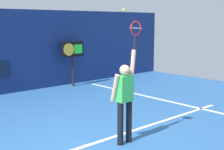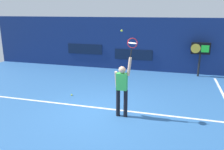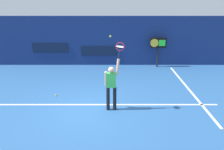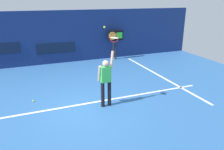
{
  "view_description": "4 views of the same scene",
  "coord_description": "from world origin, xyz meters",
  "px_view_note": "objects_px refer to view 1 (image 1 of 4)",
  "views": [
    {
      "loc": [
        -3.77,
        -4.73,
        2.56
      ],
      "look_at": [
        1.09,
        0.65,
        1.35
      ],
      "focal_mm": 51.3,
      "sensor_mm": 36.0,
      "label": 1
    },
    {
      "loc": [
        2.39,
        -6.98,
        3.37
      ],
      "look_at": [
        0.39,
        0.15,
        1.32
      ],
      "focal_mm": 37.4,
      "sensor_mm": 36.0,
      "label": 2
    },
    {
      "loc": [
        0.81,
        -8.2,
        4.07
      ],
      "look_at": [
        0.77,
        0.07,
        1.34
      ],
      "focal_mm": 37.88,
      "sensor_mm": 36.0,
      "label": 3
    },
    {
      "loc": [
        -1.7,
        -6.9,
        3.69
      ],
      "look_at": [
        1.11,
        0.16,
        1.05
      ],
      "focal_mm": 35.97,
      "sensor_mm": 36.0,
      "label": 4
    }
  ],
  "objects_px": {
    "tennis_ball": "(124,10)",
    "tennis_racket": "(136,30)",
    "scoreboard_clock": "(73,51)",
    "tennis_player": "(125,97)"
  },
  "relations": [
    {
      "from": "tennis_player",
      "to": "tennis_racket",
      "type": "xyz_separation_m",
      "value": [
        0.3,
        -0.0,
        1.38
      ]
    },
    {
      "from": "tennis_racket",
      "to": "scoreboard_clock",
      "type": "relative_size",
      "value": 0.34
    },
    {
      "from": "tennis_player",
      "to": "tennis_racket",
      "type": "distance_m",
      "value": 1.42
    },
    {
      "from": "tennis_racket",
      "to": "tennis_ball",
      "type": "bearing_deg",
      "value": 178.91
    },
    {
      "from": "tennis_racket",
      "to": "tennis_ball",
      "type": "height_order",
      "value": "tennis_ball"
    },
    {
      "from": "tennis_racket",
      "to": "tennis_ball",
      "type": "distance_m",
      "value": 0.52
    },
    {
      "from": "tennis_racket",
      "to": "scoreboard_clock",
      "type": "xyz_separation_m",
      "value": [
        2.48,
        5.81,
        -0.99
      ]
    },
    {
      "from": "tennis_racket",
      "to": "scoreboard_clock",
      "type": "bearing_deg",
      "value": 66.92
    },
    {
      "from": "tennis_ball",
      "to": "scoreboard_clock",
      "type": "height_order",
      "value": "tennis_ball"
    },
    {
      "from": "tennis_ball",
      "to": "tennis_racket",
      "type": "bearing_deg",
      "value": -1.09
    }
  ]
}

